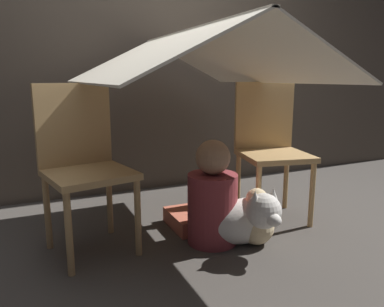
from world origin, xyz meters
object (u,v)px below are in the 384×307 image
at_px(chair_left, 83,160).
at_px(dog, 249,218).
at_px(person_front, 212,199).
at_px(chair_right, 270,144).

xyz_separation_m(chair_left, dog, (0.88, -0.38, -0.36)).
relative_size(chair_left, person_front, 1.51).
relative_size(chair_left, dog, 1.94).
xyz_separation_m(chair_right, person_front, (-0.58, -0.25, -0.25)).
distance_m(chair_right, dog, 0.66).
bearing_deg(chair_right, person_front, -145.43).
relative_size(chair_right, dog, 1.94).
height_order(chair_right, dog, chair_right).
distance_m(chair_left, person_front, 0.78).
relative_size(chair_left, chair_right, 1.00).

